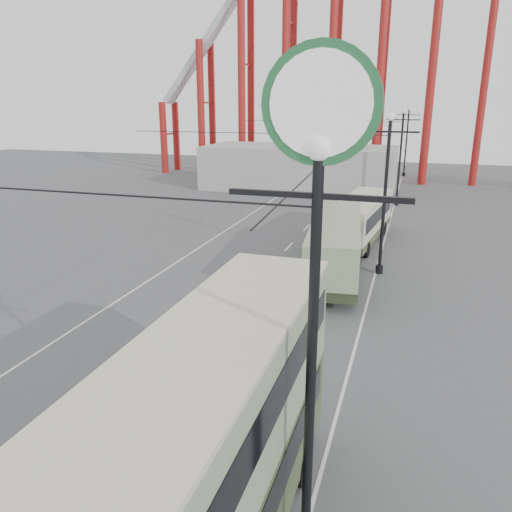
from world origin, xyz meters
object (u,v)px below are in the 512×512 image
(single_decker_green, at_px, (335,244))
(single_decker_cream, at_px, (361,218))
(lamp_post_near, at_px, (317,221))
(double_decker_bus, at_px, (215,443))
(pedestrian, at_px, (234,305))

(single_decker_green, bearing_deg, single_decker_cream, 78.82)
(lamp_post_near, xyz_separation_m, single_decker_cream, (-1.93, 27.56, -6.01))
(double_decker_bus, xyz_separation_m, pedestrian, (-3.95, 11.81, -2.17))
(lamp_post_near, distance_m, pedestrian, 14.57)
(lamp_post_near, relative_size, pedestrian, 5.55)
(double_decker_bus, height_order, single_decker_cream, double_decker_bus)
(double_decker_bus, distance_m, single_decker_cream, 27.95)
(single_decker_cream, height_order, pedestrian, single_decker_cream)
(double_decker_bus, bearing_deg, pedestrian, 108.67)
(lamp_post_near, bearing_deg, pedestrian, 116.98)
(single_decker_cream, bearing_deg, pedestrian, -97.59)
(single_decker_green, relative_size, single_decker_cream, 1.13)
(single_decker_cream, bearing_deg, single_decker_green, -88.59)
(single_decker_green, xyz_separation_m, single_decker_cream, (0.62, 7.72, -0.05))
(single_decker_green, height_order, single_decker_cream, single_decker_green)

